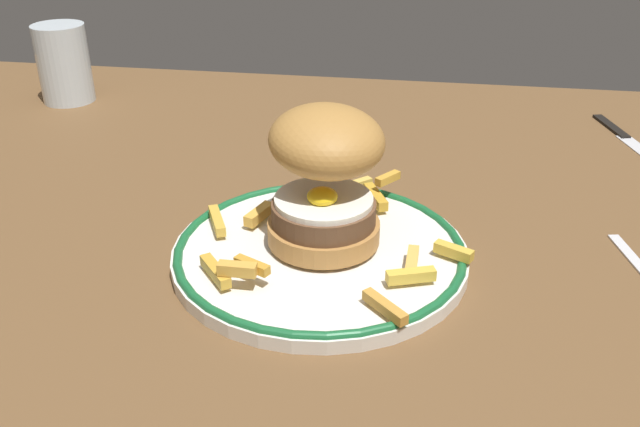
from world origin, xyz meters
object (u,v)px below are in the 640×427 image
at_px(burger, 325,173).
at_px(knife, 625,136).
at_px(dinner_plate, 320,252).
at_px(water_glass, 65,69).

distance_m(burger, knife, 0.46).
distance_m(dinner_plate, knife, 0.47).
height_order(dinner_plate, water_glass, water_glass).
xyz_separation_m(dinner_plate, burger, (0.00, 0.02, 0.07)).
relative_size(water_glass, knife, 0.60).
relative_size(dinner_plate, water_glass, 2.40).
bearing_deg(knife, dinner_plate, -133.94).
distance_m(water_glass, knife, 0.75).
bearing_deg(knife, burger, -135.56).
bearing_deg(burger, dinner_plate, -94.20).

